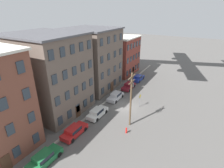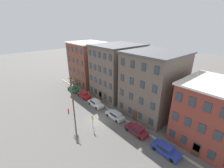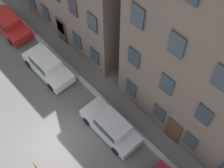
% 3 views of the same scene
% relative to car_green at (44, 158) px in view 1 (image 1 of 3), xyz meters
% --- Properties ---
extents(ground_plane, '(200.00, 200.00, 0.00)m').
position_rel_car_green_xyz_m(ground_plane, '(16.70, -3.14, -0.75)').
color(ground_plane, '#565451').
extents(kerb_strip, '(56.00, 0.36, 0.16)m').
position_rel_car_green_xyz_m(kerb_strip, '(16.70, 1.36, -0.67)').
color(kerb_strip, '#9E998E').
rests_on(kerb_strip, ground_plane).
extents(apartment_midblock, '(10.75, 12.27, 13.79)m').
position_rel_car_green_xyz_m(apartment_midblock, '(9.75, 8.74, 6.16)').
color(apartment_midblock, '#66564C').
rests_on(apartment_midblock, ground_plane).
extents(apartment_far, '(10.97, 11.22, 13.56)m').
position_rel_car_green_xyz_m(apartment_far, '(21.60, 8.22, 6.04)').
color(apartment_far, '#66564C').
rests_on(apartment_far, ground_plane).
extents(apartment_annex, '(10.23, 10.37, 10.41)m').
position_rel_car_green_xyz_m(apartment_annex, '(33.66, 7.79, 4.47)').
color(apartment_annex, brown).
rests_on(apartment_annex, ground_plane).
extents(car_green, '(4.40, 1.92, 1.43)m').
position_rel_car_green_xyz_m(car_green, '(0.00, 0.00, 0.00)').
color(car_green, '#1E6638').
rests_on(car_green, ground_plane).
extents(car_red, '(4.40, 1.92, 1.43)m').
position_rel_car_green_xyz_m(car_red, '(5.68, 0.24, 0.00)').
color(car_red, '#B21E1E').
rests_on(car_red, ground_plane).
extents(car_white, '(4.40, 1.92, 1.43)m').
position_rel_car_green_xyz_m(car_white, '(11.50, 0.05, 0.00)').
color(car_white, silver).
rests_on(car_white, ground_plane).
extents(car_silver, '(4.40, 1.92, 1.43)m').
position_rel_car_green_xyz_m(car_silver, '(18.53, 0.21, 0.00)').
color(car_silver, '#B7B7BC').
rests_on(car_silver, ground_plane).
extents(car_maroon, '(4.40, 1.92, 1.43)m').
position_rel_car_green_xyz_m(car_maroon, '(24.62, 0.01, 0.00)').
color(car_maroon, maroon).
rests_on(car_maroon, ground_plane).
extents(car_blue, '(4.40, 1.92, 1.43)m').
position_rel_car_green_xyz_m(car_blue, '(30.44, -0.05, 0.00)').
color(car_blue, '#233899').
rests_on(car_blue, ground_plane).
extents(caution_sign, '(0.96, 0.08, 2.71)m').
position_rel_car_green_xyz_m(caution_sign, '(18.14, -5.18, 1.06)').
color(caution_sign, slate).
rests_on(caution_sign, ground_plane).
extents(utility_pole, '(2.40, 0.44, 8.93)m').
position_rel_car_green_xyz_m(utility_pole, '(12.05, -5.91, 4.28)').
color(utility_pole, brown).
rests_on(utility_pole, ground_plane).
extents(fire_hydrant, '(0.24, 0.34, 0.96)m').
position_rel_car_green_xyz_m(fire_hydrant, '(9.90, -6.30, -0.27)').
color(fire_hydrant, red).
rests_on(fire_hydrant, ground_plane).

